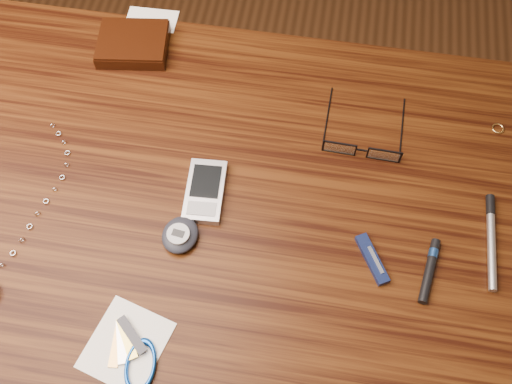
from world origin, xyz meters
TOP-DOWN VIEW (x-y plane):
  - ground at (0.00, 0.00)m, footprint 3.80×3.80m
  - desk at (0.00, 0.00)m, footprint 1.00×0.70m
  - wallet_and_card at (-0.21, 0.27)m, footprint 0.14×0.16m
  - eyeglasses at (0.22, 0.11)m, footprint 0.13×0.13m
  - gold_ring at (0.44, 0.20)m, footprint 0.02×0.02m
  - pda_phone at (-0.02, -0.00)m, footprint 0.06×0.11m
  - pedometer at (-0.04, -0.08)m, footprint 0.06×0.07m
  - notepad_keys at (-0.06, -0.26)m, footprint 0.12×0.13m
  - pocket_knife at (0.25, -0.07)m, footprint 0.06×0.08m
  - silver_pen at (0.42, -0.00)m, footprint 0.01×0.16m
  - black_blue_pen at (0.33, -0.07)m, footprint 0.03×0.10m

SIDE VIEW (x-z plane):
  - ground at x=0.00m, z-range 0.00..0.00m
  - desk at x=0.00m, z-range 0.27..1.02m
  - gold_ring at x=0.44m, z-range 0.75..0.75m
  - notepad_keys at x=-0.06m, z-range 0.75..0.76m
  - pocket_knife at x=0.25m, z-range 0.75..0.76m
  - silver_pen at x=0.42m, z-range 0.75..0.76m
  - black_blue_pen at x=0.33m, z-range 0.75..0.76m
  - pda_phone at x=-0.02m, z-range 0.75..0.77m
  - pedometer at x=-0.04m, z-range 0.75..0.77m
  - eyeglasses at x=0.22m, z-range 0.75..0.78m
  - wallet_and_card at x=-0.21m, z-range 0.75..0.78m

